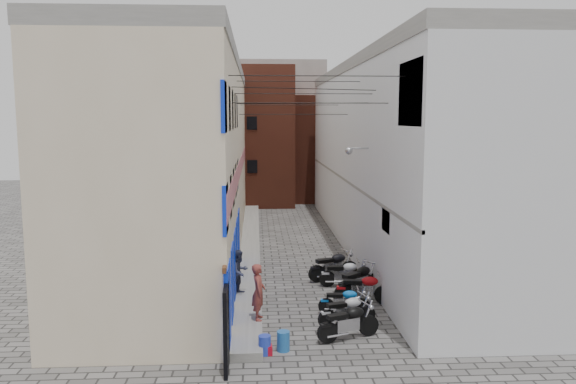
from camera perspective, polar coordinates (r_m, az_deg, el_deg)
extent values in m
plane|color=#555350|center=(15.40, 3.69, -16.74)|extent=(90.00, 90.00, 0.00)
cube|color=gray|center=(27.64, -3.85, -5.47)|extent=(0.90, 26.00, 0.25)
cube|color=beige|center=(27.21, -10.16, 3.01)|extent=(5.00, 26.00, 8.50)
cube|color=#CA7179|center=(27.05, -4.96, 2.55)|extent=(0.10, 26.00, 0.80)
cube|color=#0D2CCE|center=(19.51, -5.52, -7.45)|extent=(0.12, 10.20, 2.40)
cube|color=#0D2CCE|center=(18.88, -5.73, 4.37)|extent=(0.10, 10.20, 4.00)
cube|color=gray|center=(27.24, -10.38, 12.49)|extent=(5.10, 26.00, 0.50)
cube|color=black|center=(14.53, -6.28, -13.60)|extent=(0.10, 1.20, 2.20)
cube|color=silver|center=(27.85, 10.76, 3.10)|extent=(5.00, 26.00, 8.50)
cube|color=#0D2CCE|center=(16.04, 12.45, 9.76)|extent=(0.10, 2.40, 1.80)
cube|color=white|center=(18.74, 10.07, -2.82)|extent=(0.08, 1.00, 0.70)
cylinder|color=#B2B2B7|center=(21.33, 7.27, 4.43)|extent=(0.80, 0.06, 0.06)
sphere|color=#B2B2B7|center=(21.26, 6.20, 4.17)|extent=(0.28, 0.28, 0.28)
cube|color=gray|center=(27.88, 10.99, 12.36)|extent=(5.10, 26.00, 0.50)
cube|color=gray|center=(27.43, 5.72, 1.35)|extent=(0.10, 26.00, 0.12)
cube|color=brown|center=(41.96, -3.65, 5.67)|extent=(6.00, 6.00, 10.00)
cube|color=brown|center=(44.25, 2.88, 4.47)|extent=(5.00, 6.00, 8.00)
cube|color=gray|center=(47.97, -1.21, 6.51)|extent=(8.00, 5.00, 11.00)
cube|color=black|center=(39.51, -0.73, 0.04)|extent=(2.00, 0.30, 2.40)
cylinder|color=black|center=(16.08, 3.03, 11.70)|extent=(5.20, 0.02, 0.02)
cylinder|color=black|center=(18.03, 2.31, 9.02)|extent=(5.20, 0.02, 0.02)
cylinder|color=black|center=(20.53, 1.63, 9.95)|extent=(5.20, 0.02, 0.02)
cylinder|color=black|center=(23.05, 1.09, 11.18)|extent=(5.20, 0.02, 0.02)
cylinder|color=black|center=(26.00, 0.57, 7.89)|extent=(5.20, 0.02, 0.02)
cylinder|color=black|center=(29.00, 0.17, 8.84)|extent=(5.20, 0.02, 0.02)
cylinder|color=black|center=(19.04, 2.02, 10.45)|extent=(5.65, 2.07, 0.02)
cylinder|color=black|center=(22.01, 1.28, 9.01)|extent=(5.80, 1.58, 0.02)
imported|color=brown|center=(17.24, -3.02, -10.09)|extent=(0.43, 0.64, 1.72)
imported|color=#34384F|center=(19.73, -4.96, -8.08)|extent=(0.95, 0.96, 1.56)
cylinder|color=#263DBF|center=(15.65, -2.38, -15.27)|extent=(0.37, 0.37, 0.52)
cylinder|color=#2260AA|center=(15.85, -0.48, -14.90)|extent=(0.43, 0.43, 0.55)
cube|color=#B30C1F|center=(15.71, -2.38, -15.73)|extent=(0.41, 0.32, 0.25)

